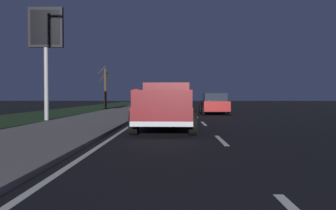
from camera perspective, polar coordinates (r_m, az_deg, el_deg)
name	(u,v)px	position (r m, az deg, el deg)	size (l,w,h in m)	color
ground	(192,113)	(27.77, 4.04, -1.29)	(144.00, 144.00, 0.00)	black
sidewalk_shoulder	(122,112)	(28.06, -7.66, -1.15)	(108.00, 4.00, 0.12)	slate
grass_verge	(60,113)	(29.25, -17.39, -1.21)	(108.00, 6.00, 0.01)	#1E3819
lane_markings	(162,111)	(29.97, -0.97, -1.08)	(108.00, 3.54, 0.01)	silver
pickup_truck	(166,107)	(13.87, -0.28, -0.27)	(5.47, 2.37, 1.87)	maroon
sedan_tan	(171,105)	(20.41, 0.42, -0.07)	(4.42, 2.05, 1.54)	#9E845B
sedan_red	(214,104)	(25.68, 7.63, 0.23)	(4.43, 2.07, 1.54)	maroon
sedan_black	(168,103)	(27.44, 0.08, 0.32)	(4.43, 2.07, 1.54)	black
gas_price_sign	(46,36)	(20.51, -19.48, 10.63)	(0.27, 1.90, 6.21)	#99999E
bare_tree_far	(105,87)	(37.42, -10.31, 2.92)	(1.77, 1.00, 4.57)	#423323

